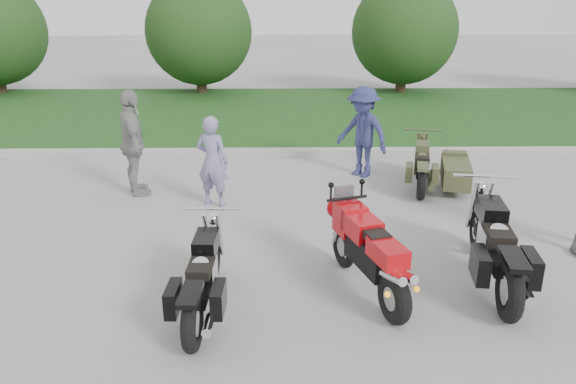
{
  "coord_description": "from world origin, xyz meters",
  "views": [
    {
      "loc": [
        -0.28,
        -6.29,
        3.61
      ],
      "look_at": [
        -0.16,
        1.39,
        0.8
      ],
      "focal_mm": 35.0,
      "sensor_mm": 36.0,
      "label": 1
    }
  ],
  "objects_px": {
    "person_stripe": "(213,161)",
    "person_denim": "(363,132)",
    "sportbike_red": "(369,252)",
    "cruiser_right": "(496,250)",
    "person_back": "(133,144)",
    "cruiser_left": "(203,281)",
    "cruiser_sidecar": "(441,170)"
  },
  "relations": [
    {
      "from": "cruiser_sidecar",
      "to": "person_denim",
      "type": "distance_m",
      "value": 1.72
    },
    {
      "from": "sportbike_red",
      "to": "person_back",
      "type": "distance_m",
      "value": 5.23
    },
    {
      "from": "cruiser_sidecar",
      "to": "person_back",
      "type": "relative_size",
      "value": 1.06
    },
    {
      "from": "person_stripe",
      "to": "cruiser_left",
      "type": "bearing_deg",
      "value": 115.57
    },
    {
      "from": "cruiser_right",
      "to": "person_stripe",
      "type": "bearing_deg",
      "value": 150.89
    },
    {
      "from": "person_stripe",
      "to": "person_back",
      "type": "bearing_deg",
      "value": 0.75
    },
    {
      "from": "cruiser_left",
      "to": "cruiser_right",
      "type": "height_order",
      "value": "cruiser_right"
    },
    {
      "from": "sportbike_red",
      "to": "cruiser_right",
      "type": "xyz_separation_m",
      "value": [
        1.63,
        0.18,
        -0.07
      ]
    },
    {
      "from": "cruiser_right",
      "to": "person_stripe",
      "type": "distance_m",
      "value": 4.85
    },
    {
      "from": "sportbike_red",
      "to": "person_back",
      "type": "relative_size",
      "value": 1.04
    },
    {
      "from": "sportbike_red",
      "to": "cruiser_right",
      "type": "distance_m",
      "value": 1.64
    },
    {
      "from": "cruiser_right",
      "to": "cruiser_left",
      "type": "bearing_deg",
      "value": -162.49
    },
    {
      "from": "cruiser_sidecar",
      "to": "person_stripe",
      "type": "xyz_separation_m",
      "value": [
        -4.19,
        -0.73,
        0.42
      ]
    },
    {
      "from": "cruiser_right",
      "to": "person_back",
      "type": "height_order",
      "value": "person_back"
    },
    {
      "from": "sportbike_red",
      "to": "person_stripe",
      "type": "height_order",
      "value": "person_stripe"
    },
    {
      "from": "person_stripe",
      "to": "person_back",
      "type": "distance_m",
      "value": 1.6
    },
    {
      "from": "cruiser_left",
      "to": "person_denim",
      "type": "bearing_deg",
      "value": 65.42
    },
    {
      "from": "cruiser_left",
      "to": "person_back",
      "type": "height_order",
      "value": "person_back"
    },
    {
      "from": "person_stripe",
      "to": "person_denim",
      "type": "height_order",
      "value": "person_denim"
    },
    {
      "from": "person_denim",
      "to": "cruiser_left",
      "type": "bearing_deg",
      "value": -72.9
    },
    {
      "from": "cruiser_right",
      "to": "person_denim",
      "type": "xyz_separation_m",
      "value": [
        -1.07,
        4.49,
        0.41
      ]
    },
    {
      "from": "sportbike_red",
      "to": "person_denim",
      "type": "xyz_separation_m",
      "value": [
        0.56,
        4.67,
        0.33
      ]
    },
    {
      "from": "cruiser_right",
      "to": "person_back",
      "type": "bearing_deg",
      "value": 154.9
    },
    {
      "from": "sportbike_red",
      "to": "person_stripe",
      "type": "bearing_deg",
      "value": 108.84
    },
    {
      "from": "sportbike_red",
      "to": "person_back",
      "type": "height_order",
      "value": "person_back"
    },
    {
      "from": "person_stripe",
      "to": "person_denim",
      "type": "relative_size",
      "value": 0.88
    },
    {
      "from": "cruiser_sidecar",
      "to": "person_back",
      "type": "bearing_deg",
      "value": -165.55
    },
    {
      "from": "cruiser_sidecar",
      "to": "person_denim",
      "type": "height_order",
      "value": "person_denim"
    },
    {
      "from": "sportbike_red",
      "to": "person_stripe",
      "type": "relative_size",
      "value": 1.26
    },
    {
      "from": "cruiser_right",
      "to": "sportbike_red",
      "type": "bearing_deg",
      "value": -165.94
    },
    {
      "from": "person_stripe",
      "to": "cruiser_right",
      "type": "bearing_deg",
      "value": 164.41
    },
    {
      "from": "person_denim",
      "to": "person_back",
      "type": "xyz_separation_m",
      "value": [
        -4.29,
        -1.03,
        0.06
      ]
    }
  ]
}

